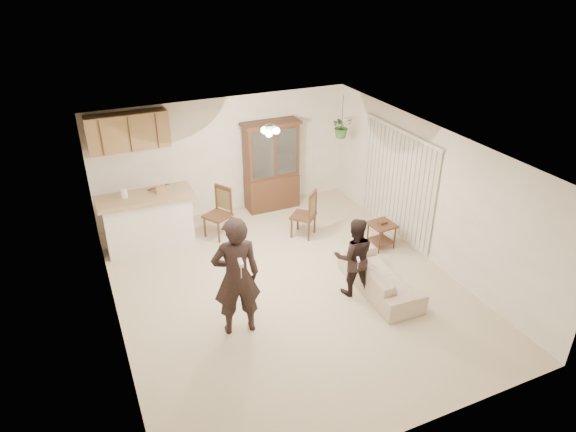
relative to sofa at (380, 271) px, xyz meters
name	(u,v)px	position (x,y,z in m)	size (l,w,h in m)	color
floor	(288,288)	(-1.39, 0.66, -0.37)	(6.50, 6.50, 0.00)	#C2AB92
ceiling	(288,149)	(-1.39, 0.66, 2.13)	(5.50, 6.50, 0.02)	silver
wall_back	(225,156)	(-1.39, 3.91, 0.88)	(5.50, 0.02, 2.50)	white
wall_front	(411,354)	(-1.39, -2.59, 0.88)	(5.50, 0.02, 2.50)	white
wall_left	(108,261)	(-4.14, 0.66, 0.88)	(0.02, 6.50, 2.50)	white
wall_right	(428,193)	(1.36, 0.66, 0.88)	(0.02, 6.50, 2.50)	white
breakfast_bar	(149,223)	(-3.24, 3.01, 0.13)	(1.60, 0.55, 1.00)	white
bar_top	(145,197)	(-3.24, 3.01, 0.68)	(1.75, 0.70, 0.08)	#9F7C5F
upper_cabinets	(128,132)	(-3.29, 3.73, 1.73)	(1.50, 0.34, 0.70)	olive
vertical_blinds	(397,183)	(1.32, 1.56, 0.73)	(0.06, 2.30, 2.10)	beige
ceiling_fixture	(270,130)	(-1.19, 1.86, 2.03)	(0.36, 0.36, 0.20)	#FFF0BF
hanging_plant	(342,126)	(0.91, 3.06, 1.48)	(0.43, 0.37, 0.48)	#2A5D25
plant_cord	(343,111)	(0.91, 3.06, 1.81)	(0.01, 0.01, 0.65)	#29241E
sofa	(380,271)	(0.00, 0.00, 0.00)	(1.87, 0.73, 0.73)	beige
adult	(236,280)	(-2.51, -0.01, 0.53)	(0.66, 0.43, 1.80)	black
child	(354,258)	(-0.46, 0.12, 0.31)	(0.66, 0.51, 1.35)	black
china_hutch	(272,166)	(-0.45, 3.64, 0.60)	(1.24, 0.49, 1.95)	#332012
side_table	(381,235)	(0.80, 1.17, -0.11)	(0.49, 0.49, 0.56)	#332012
chair_bar	(168,227)	(-2.88, 3.06, -0.06)	(0.61, 0.61, 1.10)	#332012
chair_hutch_left	(218,223)	(-1.94, 2.85, -0.08)	(0.62, 0.62, 1.03)	#332012
chair_hutch_right	(303,223)	(-0.38, 2.19, -0.09)	(0.62, 0.62, 0.99)	#332012
controller_adult	(241,263)	(-2.57, -0.46, 1.10)	(0.05, 0.17, 0.05)	white
controller_child	(358,259)	(-0.57, -0.18, 0.47)	(0.04, 0.12, 0.04)	white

